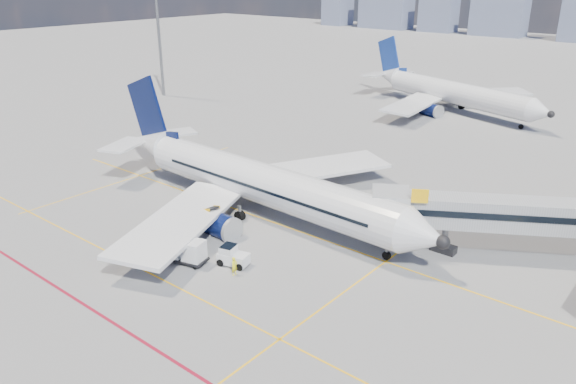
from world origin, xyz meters
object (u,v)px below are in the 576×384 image
Objects in this scene: main_aircraft at (253,181)px; second_aircraft at (450,92)px; ramp_worker at (234,266)px; belt_loader at (193,214)px; baggage_tug at (232,256)px; cargo_dolly at (184,250)px.

second_aircraft is (-3.62, 54.81, 0.00)m from main_aircraft.
main_aircraft is at bearing 38.40° from ramp_worker.
belt_loader is at bearing -70.93° from second_aircraft.
main_aircraft is 1.10× the size of second_aircraft.
main_aircraft is 6.58× the size of belt_loader.
baggage_tug is at bearing 53.29° from ramp_worker.
baggage_tug is 0.43× the size of belt_loader.
baggage_tug is at bearing 17.73° from cargo_dolly.
belt_loader is at bearing 67.03° from ramp_worker.
belt_loader is at bearing 142.13° from baggage_tug.
ramp_worker is at bearing -53.92° from baggage_tug.
belt_loader is at bearing 119.11° from cargo_dolly.
cargo_dolly is at bearing -65.93° from second_aircraft.
belt_loader is 4.07× the size of ramp_worker.
belt_loader reaches higher than ramp_worker.
second_aircraft is 24.36× the size of ramp_worker.
ramp_worker is at bearing -1.73° from cargo_dolly.
baggage_tug is at bearing -62.71° from second_aircraft.
main_aircraft is at bearing -67.80° from second_aircraft.
second_aircraft reaches higher than belt_loader.
cargo_dolly is at bearing -162.45° from baggage_tug.
baggage_tug is 0.67× the size of cargo_dolly.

